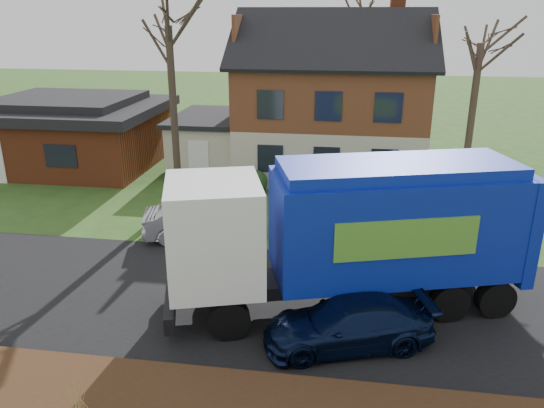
# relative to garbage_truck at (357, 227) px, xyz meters

# --- Properties ---
(ground) EXTENTS (120.00, 120.00, 0.00)m
(ground) POSITION_rel_garbage_truck_xyz_m (-3.34, -0.14, -2.43)
(ground) COLOR #2A4C19
(ground) RESTS_ON ground
(road) EXTENTS (80.00, 7.00, 0.02)m
(road) POSITION_rel_garbage_truck_xyz_m (-3.34, -0.14, -2.42)
(road) COLOR black
(road) RESTS_ON ground
(main_house) EXTENTS (12.95, 8.95, 9.26)m
(main_house) POSITION_rel_garbage_truck_xyz_m (-1.85, 13.77, 1.60)
(main_house) COLOR beige
(main_house) RESTS_ON ground
(ranch_house) EXTENTS (9.80, 8.20, 3.70)m
(ranch_house) POSITION_rel_garbage_truck_xyz_m (-15.34, 12.86, -0.62)
(ranch_house) COLOR #933F20
(ranch_house) RESTS_ON ground
(garbage_truck) EXTENTS (10.19, 5.38, 4.22)m
(garbage_truck) POSITION_rel_garbage_truck_xyz_m (0.00, 0.00, 0.00)
(garbage_truck) COLOR black
(garbage_truck) RESTS_ON ground
(silver_sedan) EXTENTS (4.62, 2.63, 1.44)m
(silver_sedan) POSITION_rel_garbage_truck_xyz_m (-5.50, 4.12, -1.71)
(silver_sedan) COLOR #B7B9C0
(silver_sedan) RESTS_ON ground
(navy_wagon) EXTENTS (4.57, 2.94, 1.23)m
(navy_wagon) POSITION_rel_garbage_truck_xyz_m (-0.12, -1.94, -1.82)
(navy_wagon) COLOR black
(navy_wagon) RESTS_ON ground
(tree_front_east) EXTENTS (3.45, 3.45, 9.59)m
(tree_front_east) POSITION_rel_garbage_truck_xyz_m (4.87, 10.47, 5.36)
(tree_front_east) COLOR #453429
(tree_front_east) RESTS_ON ground
(grass_clump_mid) EXTENTS (0.32, 0.27, 0.91)m
(grass_clump_mid) POSITION_rel_garbage_truck_xyz_m (-5.27, -5.67, -1.68)
(grass_clump_mid) COLOR tan
(grass_clump_mid) RESTS_ON mulch_verge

